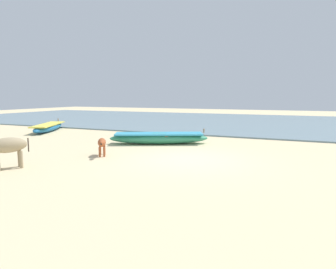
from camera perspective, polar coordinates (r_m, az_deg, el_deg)
ground at (r=10.46m, az=3.97°, el=-4.95°), size 80.00×80.00×0.00m
sea_water at (r=26.13m, az=15.88°, el=2.40°), size 60.00×20.00×0.08m
fishing_boat_0 at (r=13.84m, az=-1.80°, el=-0.66°), size 4.69×2.95×0.72m
fishing_boat_2 at (r=20.31m, az=-22.45°, el=1.34°), size 2.92×4.47×0.68m
cow_adult_dun at (r=10.28m, az=-29.22°, el=-2.09°), size 1.00×1.43×0.99m
calf_near_rust at (r=11.26m, az=-12.87°, el=-1.70°), size 0.74×0.95×0.68m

